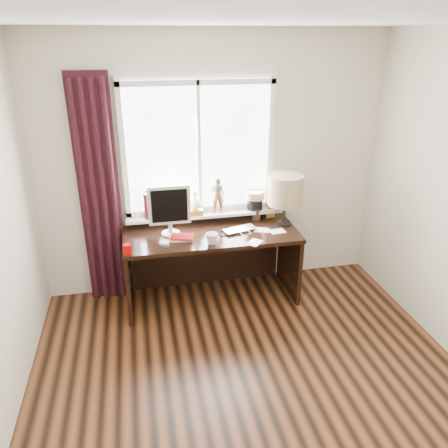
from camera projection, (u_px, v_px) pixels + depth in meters
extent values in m
cube|color=brown|center=(266.00, 420.00, 3.12)|extent=(3.50, 4.00, 0.00)
cube|color=white|center=(288.00, 18.00, 2.08)|extent=(3.50, 4.00, 0.00)
cube|color=beige|center=(214.00, 167.00, 4.40)|extent=(3.50, 0.00, 2.60)
imported|color=silver|center=(240.00, 230.00, 4.30)|extent=(0.37, 0.29, 0.03)
imported|color=white|center=(212.00, 238.00, 4.02)|extent=(0.15, 0.15, 0.11)
cylinder|color=#A10302|center=(127.00, 249.00, 3.83)|extent=(0.07, 0.07, 0.10)
cube|color=white|center=(199.00, 149.00, 4.27)|extent=(1.40, 0.02, 1.30)
cube|color=silver|center=(201.00, 209.00, 4.50)|extent=(1.50, 0.05, 0.05)
cube|color=silver|center=(198.00, 82.00, 4.00)|extent=(1.50, 0.05, 0.05)
cube|color=silver|center=(123.00, 153.00, 4.12)|extent=(0.05, 0.05, 1.40)
cube|color=silver|center=(270.00, 146.00, 4.39)|extent=(0.05, 0.05, 1.40)
cube|color=silver|center=(199.00, 149.00, 4.25)|extent=(0.03, 0.05, 1.30)
cube|color=silver|center=(201.00, 214.00, 4.47)|extent=(1.52, 0.18, 0.03)
cylinder|color=#430D0F|center=(151.00, 205.00, 4.31)|extent=(0.15, 0.15, 0.26)
cube|color=gold|center=(195.00, 212.00, 4.42)|extent=(0.15, 0.12, 0.06)
sphere|color=beige|center=(195.00, 203.00, 4.38)|extent=(0.13, 0.13, 0.13)
sphere|color=beige|center=(195.00, 193.00, 4.34)|extent=(0.07, 0.07, 0.07)
imported|color=brown|center=(218.00, 195.00, 4.41)|extent=(0.16, 0.12, 0.38)
cylinder|color=#1E4C51|center=(218.00, 188.00, 4.37)|extent=(0.10, 0.10, 0.05)
cylinder|color=black|center=(255.00, 204.00, 4.54)|extent=(0.16, 0.16, 0.12)
cylinder|color=#8C6B4C|center=(255.00, 195.00, 4.51)|extent=(0.20, 0.20, 0.08)
cube|color=black|center=(100.00, 194.00, 4.18)|extent=(0.38, 0.05, 2.25)
cylinder|color=black|center=(85.00, 199.00, 4.13)|extent=(0.06, 0.06, 2.20)
cylinder|color=black|center=(94.00, 198.00, 4.15)|extent=(0.06, 0.06, 2.20)
cylinder|color=black|center=(104.00, 197.00, 4.17)|extent=(0.06, 0.06, 2.20)
cylinder|color=black|center=(114.00, 197.00, 4.19)|extent=(0.06, 0.06, 2.20)
cube|color=black|center=(211.00, 235.00, 4.27)|extent=(1.70, 0.70, 0.04)
cube|color=black|center=(128.00, 277.00, 4.27)|extent=(0.04, 0.64, 0.71)
cube|color=black|center=(289.00, 260.00, 4.58)|extent=(0.04, 0.64, 0.71)
cube|color=black|center=(206.00, 253.00, 4.72)|extent=(1.60, 0.03, 0.71)
cylinder|color=beige|center=(171.00, 233.00, 4.24)|extent=(0.18, 0.18, 0.01)
cylinder|color=beige|center=(170.00, 228.00, 4.21)|extent=(0.04, 0.04, 0.10)
cube|color=beige|center=(169.00, 205.00, 4.12)|extent=(0.40, 0.04, 0.38)
cube|color=black|center=(169.00, 206.00, 4.10)|extent=(0.34, 0.01, 0.32)
cube|color=beige|center=(181.00, 238.00, 4.13)|extent=(0.23, 0.18, 0.02)
cube|color=maroon|center=(182.00, 237.00, 4.12)|extent=(0.24, 0.20, 0.01)
cylinder|color=black|center=(256.00, 214.00, 4.55)|extent=(0.09, 0.09, 0.12)
cylinder|color=black|center=(255.00, 209.00, 4.53)|extent=(0.01, 0.01, 0.22)
cylinder|color=black|center=(258.00, 211.00, 4.53)|extent=(0.01, 0.01, 0.19)
cylinder|color=black|center=(256.00, 208.00, 4.53)|extent=(0.01, 0.01, 0.25)
cylinder|color=black|center=(258.00, 211.00, 4.55)|extent=(0.01, 0.01, 0.17)
cube|color=gold|center=(271.00, 212.00, 4.59)|extent=(0.10, 0.03, 0.13)
cube|color=#996633|center=(271.00, 212.00, 4.58)|extent=(0.07, 0.02, 0.10)
cylinder|color=black|center=(284.00, 223.00, 4.45)|extent=(0.14, 0.14, 0.03)
cylinder|color=black|center=(284.00, 212.00, 4.40)|extent=(0.03, 0.03, 0.22)
cylinder|color=tan|center=(285.00, 190.00, 4.31)|extent=(0.35, 0.35, 0.30)
cube|color=white|center=(277.00, 231.00, 4.29)|extent=(0.16, 0.13, 0.00)
cube|color=white|center=(262.00, 230.00, 4.32)|extent=(0.18, 0.16, 0.00)
cube|color=white|center=(255.00, 242.00, 4.06)|extent=(0.18, 0.18, 0.00)
torus|color=black|center=(224.00, 234.00, 4.24)|extent=(0.18, 0.18, 0.01)
torus|color=black|center=(237.00, 233.00, 4.26)|extent=(0.15, 0.15, 0.01)
torus|color=black|center=(228.00, 229.00, 4.34)|extent=(0.14, 0.14, 0.01)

